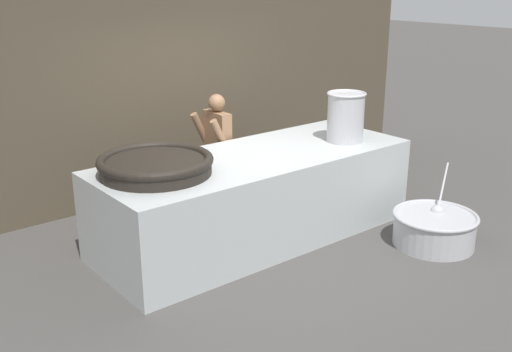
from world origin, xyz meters
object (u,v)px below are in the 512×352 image
at_px(prep_bowl_vegetables, 434,227).
at_px(cook, 217,149).
at_px(stock_pot, 346,116).
at_px(giant_wok_near, 156,164).

bearing_deg(prep_bowl_vegetables, cook, 117.55).
height_order(stock_pot, cook, stock_pot).
xyz_separation_m(giant_wok_near, cook, (1.40, 0.89, -0.28)).
height_order(cook, prep_bowl_vegetables, cook).
relative_size(stock_pot, cook, 0.39).
bearing_deg(prep_bowl_vegetables, stock_pot, 100.14).
bearing_deg(stock_pot, cook, 131.02).
xyz_separation_m(cook, prep_bowl_vegetables, (1.29, -2.47, -0.62)).
bearing_deg(cook, prep_bowl_vegetables, 119.69).
bearing_deg(cook, stock_pot, 133.16).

